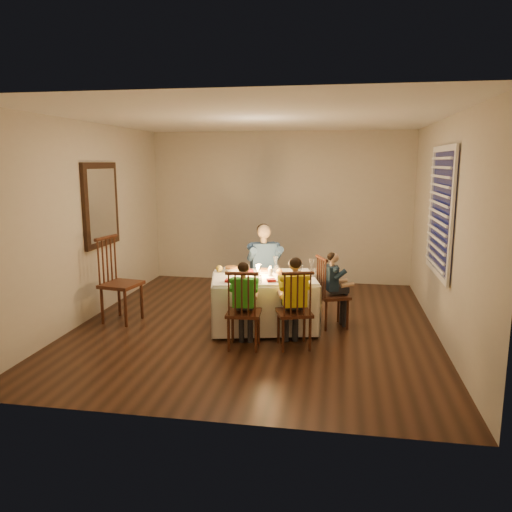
% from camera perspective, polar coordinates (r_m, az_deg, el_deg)
% --- Properties ---
extents(ground, '(5.00, 5.00, 0.00)m').
position_cam_1_polar(ground, '(6.54, 0.00, -7.84)').
color(ground, black).
rests_on(ground, ground).
extents(wall_left, '(0.02, 5.00, 2.60)m').
position_cam_1_polar(wall_left, '(6.99, -18.55, 3.73)').
color(wall_left, beige).
rests_on(wall_left, ground).
extents(wall_right, '(0.02, 5.00, 2.60)m').
position_cam_1_polar(wall_right, '(6.28, 20.70, 2.88)').
color(wall_right, beige).
rests_on(wall_right, ground).
extents(wall_back, '(4.50, 0.02, 2.60)m').
position_cam_1_polar(wall_back, '(8.71, 2.76, 5.53)').
color(wall_back, beige).
rests_on(wall_back, ground).
extents(ceiling, '(5.00, 5.00, 0.00)m').
position_cam_1_polar(ceiling, '(6.23, 0.00, 15.49)').
color(ceiling, white).
rests_on(ceiling, wall_back).
extents(dining_table, '(1.47, 1.20, 0.64)m').
position_cam_1_polar(dining_table, '(6.29, 0.89, -4.04)').
color(dining_table, white).
rests_on(dining_table, ground).
extents(chair_adult, '(0.49, 0.48, 0.92)m').
position_cam_1_polar(chair_adult, '(7.07, 0.90, -6.41)').
color(chair_adult, '#38190F').
rests_on(chair_adult, ground).
extents(chair_near_left, '(0.40, 0.38, 0.92)m').
position_cam_1_polar(chair_near_left, '(5.78, -1.38, -10.38)').
color(chair_near_left, '#38190F').
rests_on(chair_near_left, ground).
extents(chair_near_right, '(0.47, 0.45, 0.92)m').
position_cam_1_polar(chair_near_right, '(5.81, 4.33, -10.31)').
color(chair_near_right, '#38190F').
rests_on(chair_near_right, ground).
extents(chair_end, '(0.48, 0.49, 0.92)m').
position_cam_1_polar(chair_end, '(6.55, 8.67, -7.94)').
color(chair_end, '#38190F').
rests_on(chair_end, ground).
extents(chair_extra, '(0.52, 0.54, 1.13)m').
position_cam_1_polar(chair_extra, '(6.91, -14.95, -7.19)').
color(chair_extra, '#38190F').
rests_on(chair_extra, ground).
extents(adult, '(0.58, 0.56, 1.25)m').
position_cam_1_polar(adult, '(7.07, 0.90, -6.41)').
color(adult, '#304978').
rests_on(adult, ground).
extents(child_green, '(0.33, 0.30, 1.00)m').
position_cam_1_polar(child_green, '(5.78, -1.38, -10.38)').
color(child_green, green).
rests_on(child_green, ground).
extents(child_yellow, '(0.42, 0.40, 1.05)m').
position_cam_1_polar(child_yellow, '(5.81, 4.33, -10.31)').
color(child_yellow, yellow).
rests_on(child_yellow, ground).
extents(child_teal, '(0.36, 0.38, 0.97)m').
position_cam_1_polar(child_teal, '(6.55, 8.67, -7.94)').
color(child_teal, '#17293B').
rests_on(child_teal, ground).
extents(setting_adult, '(0.31, 0.31, 0.02)m').
position_cam_1_polar(setting_adult, '(6.49, 0.79, -1.74)').
color(setting_adult, silver).
rests_on(setting_adult, dining_table).
extents(setting_green, '(0.31, 0.31, 0.02)m').
position_cam_1_polar(setting_green, '(5.96, -1.32, -2.85)').
color(setting_green, silver).
rests_on(setting_green, dining_table).
extents(setting_yellow, '(0.31, 0.31, 0.02)m').
position_cam_1_polar(setting_yellow, '(5.99, 3.46, -2.80)').
color(setting_yellow, silver).
rests_on(setting_yellow, dining_table).
extents(setting_teal, '(0.31, 0.31, 0.02)m').
position_cam_1_polar(setting_teal, '(6.32, 4.90, -2.10)').
color(setting_teal, silver).
rests_on(setting_teal, dining_table).
extents(candle_left, '(0.06, 0.06, 0.10)m').
position_cam_1_polar(candle_left, '(6.23, 0.26, -1.88)').
color(candle_left, silver).
rests_on(candle_left, dining_table).
extents(candle_right, '(0.06, 0.06, 0.10)m').
position_cam_1_polar(candle_right, '(6.24, 1.64, -1.86)').
color(candle_right, silver).
rests_on(candle_right, dining_table).
extents(squash, '(0.09, 0.09, 0.09)m').
position_cam_1_polar(squash, '(6.49, -4.21, -1.45)').
color(squash, yellow).
rests_on(squash, dining_table).
extents(orange_fruit, '(0.08, 0.08, 0.08)m').
position_cam_1_polar(orange_fruit, '(6.30, 2.69, -1.85)').
color(orange_fruit, '#FF9F15').
rests_on(orange_fruit, dining_table).
extents(serving_bowl, '(0.28, 0.28, 0.05)m').
position_cam_1_polar(serving_bowl, '(6.50, -2.82, -1.58)').
color(serving_bowl, silver).
rests_on(serving_bowl, dining_table).
extents(wall_mirror, '(0.06, 0.95, 1.15)m').
position_cam_1_polar(wall_mirror, '(7.22, -17.29, 5.61)').
color(wall_mirror, black).
rests_on(wall_mirror, wall_left).
extents(window_blinds, '(0.07, 1.34, 1.54)m').
position_cam_1_polar(window_blinds, '(6.35, 20.26, 4.81)').
color(window_blinds, '#0C0F33').
rests_on(window_blinds, wall_right).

